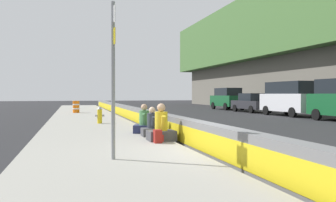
{
  "coord_description": "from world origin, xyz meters",
  "views": [
    {
      "loc": [
        -8.7,
        3.56,
        1.63
      ],
      "look_at": [
        6.68,
        -0.66,
        1.32
      ],
      "focal_mm": 37.64,
      "sensor_mm": 36.0,
      "label": 1
    }
  ],
  "objects_px": {
    "seated_person_foreground": "(161,129)",
    "parked_car_midline": "(252,103)",
    "backpack": "(158,136)",
    "parked_car_far": "(227,98)",
    "construction_barrel": "(76,107)",
    "route_sign_post": "(113,69)",
    "seated_person_middle": "(152,127)",
    "seated_person_rear": "(144,124)",
    "parked_car_fourth": "(290,98)",
    "fire_hydrant": "(100,115)"
  },
  "relations": [
    {
      "from": "seated_person_foreground",
      "to": "parked_car_midline",
      "type": "bearing_deg",
      "value": -36.21
    },
    {
      "from": "backpack",
      "to": "parked_car_far",
      "type": "height_order",
      "value": "parked_car_far"
    },
    {
      "from": "construction_barrel",
      "to": "parked_car_midline",
      "type": "relative_size",
      "value": 0.21
    },
    {
      "from": "route_sign_post",
      "to": "seated_person_middle",
      "type": "height_order",
      "value": "route_sign_post"
    },
    {
      "from": "seated_person_middle",
      "to": "seated_person_rear",
      "type": "distance_m",
      "value": 1.08
    },
    {
      "from": "seated_person_rear",
      "to": "parked_car_far",
      "type": "height_order",
      "value": "parked_car_far"
    },
    {
      "from": "construction_barrel",
      "to": "parked_car_fourth",
      "type": "height_order",
      "value": "parked_car_fourth"
    },
    {
      "from": "seated_person_foreground",
      "to": "parked_car_fourth",
      "type": "height_order",
      "value": "parked_car_fourth"
    },
    {
      "from": "route_sign_post",
      "to": "backpack",
      "type": "xyz_separation_m",
      "value": [
        2.38,
        -1.63,
        -1.88
      ]
    },
    {
      "from": "parked_car_far",
      "to": "route_sign_post",
      "type": "bearing_deg",
      "value": 150.16
    },
    {
      "from": "route_sign_post",
      "to": "parked_car_far",
      "type": "distance_m",
      "value": 30.06
    },
    {
      "from": "seated_person_foreground",
      "to": "seated_person_middle",
      "type": "bearing_deg",
      "value": 0.51
    },
    {
      "from": "parked_car_midline",
      "to": "backpack",
      "type": "bearing_deg",
      "value": 144.07
    },
    {
      "from": "route_sign_post",
      "to": "backpack",
      "type": "relative_size",
      "value": 9.0
    },
    {
      "from": "seated_person_middle",
      "to": "route_sign_post",
      "type": "bearing_deg",
      "value": 156.0
    },
    {
      "from": "parked_car_fourth",
      "to": "route_sign_post",
      "type": "bearing_deg",
      "value": 135.06
    },
    {
      "from": "fire_hydrant",
      "to": "seated_person_foreground",
      "type": "bearing_deg",
      "value": -169.0
    },
    {
      "from": "seated_person_foreground",
      "to": "parked_car_fourth",
      "type": "xyz_separation_m",
      "value": [
        11.96,
        -12.95,
        0.84
      ]
    },
    {
      "from": "seated_person_foreground",
      "to": "seated_person_middle",
      "type": "height_order",
      "value": "seated_person_foreground"
    },
    {
      "from": "parked_car_fourth",
      "to": "parked_car_far",
      "type": "relative_size",
      "value": 1.07
    },
    {
      "from": "seated_person_middle",
      "to": "parked_car_midline",
      "type": "relative_size",
      "value": 0.23
    },
    {
      "from": "seated_person_middle",
      "to": "parked_car_far",
      "type": "bearing_deg",
      "value": -30.88
    },
    {
      "from": "construction_barrel",
      "to": "fire_hydrant",
      "type": "bearing_deg",
      "value": -174.55
    },
    {
      "from": "seated_person_rear",
      "to": "parked_car_midline",
      "type": "height_order",
      "value": "parked_car_midline"
    },
    {
      "from": "backpack",
      "to": "parked_car_fourth",
      "type": "relative_size",
      "value": 0.08
    },
    {
      "from": "backpack",
      "to": "seated_person_middle",
      "type": "bearing_deg",
      "value": -7.14
    },
    {
      "from": "parked_car_fourth",
      "to": "parked_car_far",
      "type": "distance_m",
      "value": 11.22
    },
    {
      "from": "fire_hydrant",
      "to": "route_sign_post",
      "type": "bearing_deg",
      "value": 177.44
    },
    {
      "from": "parked_car_fourth",
      "to": "seated_person_foreground",
      "type": "bearing_deg",
      "value": 132.72
    },
    {
      "from": "fire_hydrant",
      "to": "backpack",
      "type": "xyz_separation_m",
      "value": [
        -7.74,
        -1.17,
        -0.25
      ]
    },
    {
      "from": "seated_person_rear",
      "to": "fire_hydrant",
      "type": "bearing_deg",
      "value": 15.12
    },
    {
      "from": "backpack",
      "to": "parked_car_far",
      "type": "relative_size",
      "value": 0.08
    },
    {
      "from": "seated_person_foreground",
      "to": "construction_barrel",
      "type": "distance_m",
      "value": 18.28
    },
    {
      "from": "fire_hydrant",
      "to": "seated_person_middle",
      "type": "bearing_deg",
      "value": -166.83
    },
    {
      "from": "seated_person_middle",
      "to": "parked_car_fourth",
      "type": "distance_m",
      "value": 16.82
    },
    {
      "from": "parked_car_far",
      "to": "backpack",
      "type": "bearing_deg",
      "value": 150.64
    },
    {
      "from": "seated_person_rear",
      "to": "backpack",
      "type": "bearing_deg",
      "value": 177.02
    },
    {
      "from": "seated_person_rear",
      "to": "parked_car_midline",
      "type": "distance_m",
      "value": 19.94
    },
    {
      "from": "parked_car_midline",
      "to": "parked_car_far",
      "type": "xyz_separation_m",
      "value": [
        5.65,
        -0.25,
        0.32
      ]
    },
    {
      "from": "route_sign_post",
      "to": "parked_car_fourth",
      "type": "relative_size",
      "value": 0.7
    },
    {
      "from": "parked_car_midline",
      "to": "parked_car_far",
      "type": "distance_m",
      "value": 5.66
    },
    {
      "from": "seated_person_foreground",
      "to": "parked_car_midline",
      "type": "distance_m",
      "value": 21.73
    },
    {
      "from": "seated_person_foreground",
      "to": "construction_barrel",
      "type": "xyz_separation_m",
      "value": [
        18.12,
        2.45,
        0.11
      ]
    },
    {
      "from": "seated_person_foreground",
      "to": "route_sign_post",
      "type": "bearing_deg",
      "value": 147.18
    },
    {
      "from": "route_sign_post",
      "to": "fire_hydrant",
      "type": "height_order",
      "value": "route_sign_post"
    },
    {
      "from": "construction_barrel",
      "to": "seated_person_middle",
      "type": "bearing_deg",
      "value": -171.78
    },
    {
      "from": "backpack",
      "to": "parked_car_far",
      "type": "distance_m",
      "value": 27.18
    },
    {
      "from": "seated_person_rear",
      "to": "construction_barrel",
      "type": "relative_size",
      "value": 1.17
    },
    {
      "from": "construction_barrel",
      "to": "parked_car_far",
      "type": "bearing_deg",
      "value": -71.95
    },
    {
      "from": "fire_hydrant",
      "to": "backpack",
      "type": "height_order",
      "value": "fire_hydrant"
    }
  ]
}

